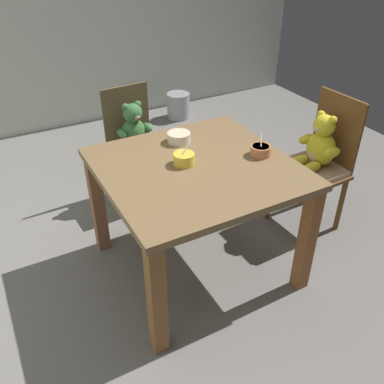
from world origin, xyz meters
The scene contains 8 objects.
ground_plane centered at (0.00, 0.00, -0.02)m, with size 5.20×5.20×0.04m.
dining_table centered at (0.00, 0.00, 0.60)m, with size 1.02×1.00×0.73m.
teddy_chair_near_right centered at (0.92, 0.02, 0.54)m, with size 0.41×0.42×0.93m.
teddy_chair_far_center centered at (-0.01, 0.92, 0.52)m, with size 0.41×0.40×0.85m.
porridge_bowl_cream_far_center centered at (0.05, 0.30, 0.76)m, with size 0.14×0.14×0.06m.
porridge_bowl_yellow_center centered at (-0.05, 0.05, 0.76)m, with size 0.12×0.12×0.12m.
porridge_bowl_terracotta_near_right centered at (0.37, -0.07, 0.76)m, with size 0.12×0.12×0.11m.
metal_pail centered at (0.97, 2.15, 0.14)m, with size 0.25×0.25×0.27m, color #93969B.
Camera 1 is at (-0.96, -1.72, 1.84)m, focal length 38.92 mm.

